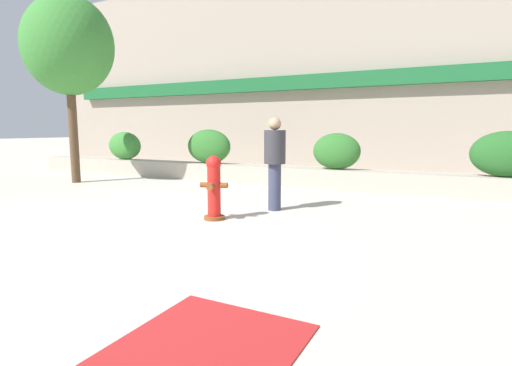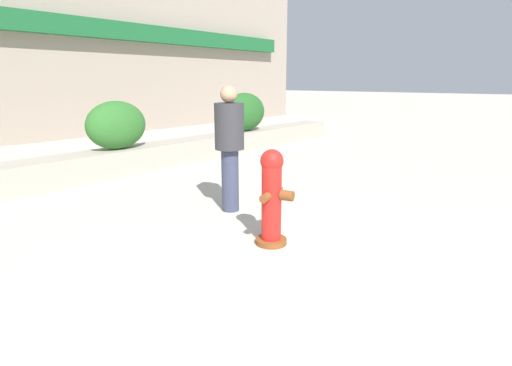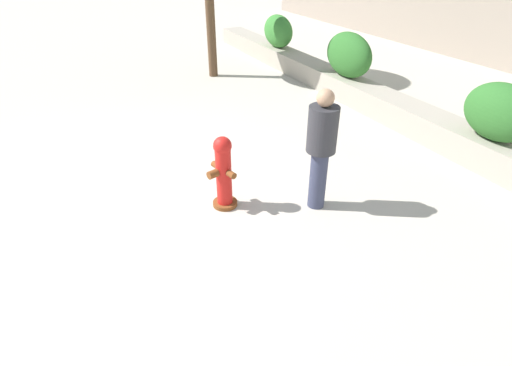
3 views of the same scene
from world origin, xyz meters
TOP-DOWN VIEW (x-y plane):
  - ground_plane at (0.00, 0.00)m, footprint 120.00×120.00m
  - planter_wall_low at (0.00, 6.00)m, footprint 18.00×0.70m
  - hedge_bush_0 at (-5.47, 6.00)m, footprint 1.31×0.64m
  - hedge_bush_1 at (-2.07, 6.00)m, footprint 1.46×0.65m
  - hedge_bush_2 at (1.82, 6.00)m, footprint 1.22×0.68m
  - fire_hydrant at (0.99, 1.59)m, footprint 0.48×0.47m
  - pedestrian at (1.57, 2.78)m, footprint 0.56×0.56m

SIDE VIEW (x-z plane):
  - ground_plane at x=0.00m, z-range 0.00..0.00m
  - planter_wall_low at x=0.00m, z-range 0.00..0.50m
  - fire_hydrant at x=0.99m, z-range 0.01..1.09m
  - hedge_bush_2 at x=1.82m, z-range 0.50..1.42m
  - hedge_bush_0 at x=-5.47m, z-range 0.50..1.42m
  - pedestrian at x=1.57m, z-range 0.12..1.85m
  - hedge_bush_1 at x=-2.07m, z-range 0.50..1.51m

